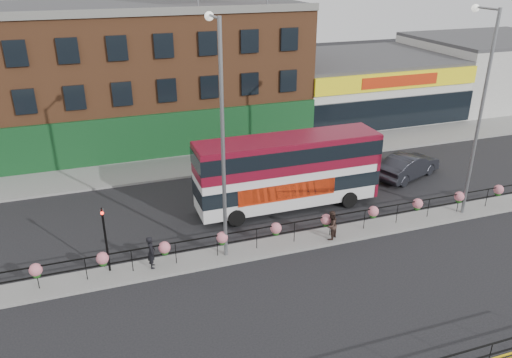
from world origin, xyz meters
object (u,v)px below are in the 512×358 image
object	(u,v)px
car	(408,166)
lamp_column_west	(221,123)
double_decker_bus	(289,165)
pedestrian_b	(331,225)
lamp_column_east	(479,98)
pedestrian_a	(151,252)

from	to	relation	value
car	lamp_column_west	size ratio (longest dim) A/B	0.47
double_decker_bus	pedestrian_b	bearing A→B (deg)	-82.34
lamp_column_west	lamp_column_east	bearing A→B (deg)	-0.55
lamp_column_west	lamp_column_east	xyz separation A→B (m)	(13.82, -0.13, -0.03)
double_decker_bus	car	xyz separation A→B (m)	(9.15, 1.42, -1.81)
lamp_column_west	car	bearing A→B (deg)	20.14
lamp_column_east	pedestrian_b	bearing A→B (deg)	-176.86
double_decker_bus	pedestrian_a	distance (m)	9.40
car	pedestrian_b	distance (m)	10.31
pedestrian_a	lamp_column_west	xyz separation A→B (m)	(3.51, 0.19, 5.77)
pedestrian_b	lamp_column_east	bearing A→B (deg)	145.83
car	lamp_column_east	distance (m)	7.89
pedestrian_a	pedestrian_b	size ratio (longest dim) A/B	1.02
car	pedestrian_b	xyz separation A→B (m)	(-8.57, -5.73, 0.12)
lamp_column_east	double_decker_bus	bearing A→B (deg)	156.70
car	pedestrian_b	bearing A→B (deg)	102.30
pedestrian_b	lamp_column_west	bearing A→B (deg)	-43.51
car	lamp_column_west	bearing A→B (deg)	88.66
double_decker_bus	pedestrian_a	world-z (taller)	double_decker_bus
double_decker_bus	lamp_column_east	xyz separation A→B (m)	(8.95, -3.85, 4.06)
pedestrian_a	lamp_column_east	size ratio (longest dim) A/B	0.14
pedestrian_b	lamp_column_west	size ratio (longest dim) A/B	0.14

